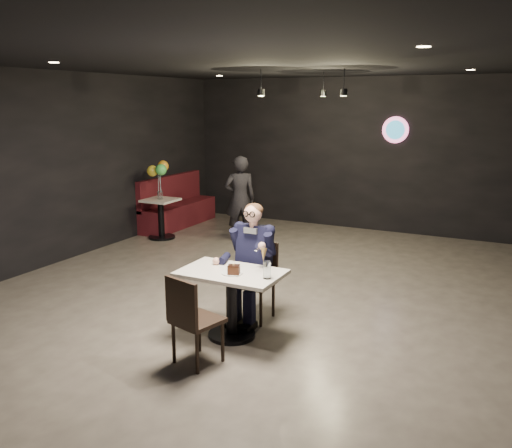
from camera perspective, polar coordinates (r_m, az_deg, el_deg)
The scene contains 17 objects.
floor at distance 7.26m, azimuth -0.49°, elevation -7.62°, with size 9.00×9.00×0.00m, color gray.
wall_sign at distance 10.79m, azimuth 14.47°, elevation 9.58°, with size 0.50×0.06×0.50m, color pink, non-canonical shape.
pendant_lights at distance 8.64m, azimuth 5.75°, elevation 15.04°, with size 1.40×1.20×0.36m, color black.
main_table at distance 5.97m, azimuth -2.60°, elevation -8.42°, with size 1.10×0.70×0.75m, color white.
chair_far at distance 6.40m, azimuth -0.19°, elevation -6.12°, with size 0.42×0.46×0.92m, color black.
chair_near at distance 5.40m, azimuth -6.16°, elevation -9.87°, with size 0.42×0.46×0.92m, color black.
seated_man at distance 6.32m, azimuth -0.19°, elevation -3.89°, with size 0.60×0.80×1.44m, color black.
dessert_plate at distance 5.77m, azimuth -2.53°, elevation -5.17°, with size 0.23×0.23×0.01m, color white.
cake_slice at distance 5.71m, azimuth -2.35°, elevation -4.85°, with size 0.12×0.10×0.09m, color black.
mint_leaf at distance 5.69m, azimuth -2.19°, elevation -4.53°, with size 0.06×0.04×0.01m, color #388B2D.
sundae_glass at distance 5.59m, azimuth 1.16°, elevation -4.86°, with size 0.08×0.08×0.18m, color silver.
wafer_cone at distance 5.56m, azimuth 0.81°, elevation -3.24°, with size 0.07×0.07×0.13m, color tan.
booth_bench at distance 11.27m, azimuth -8.20°, elevation 2.38°, with size 0.52×2.08×1.04m, color #4C101A.
side_table at distance 10.33m, azimuth -9.95°, elevation 0.48°, with size 0.58×0.58×0.72m, color white.
balloon_vase at distance 10.25m, azimuth -10.05°, elevation 3.02°, with size 0.10×0.10×0.15m, color silver.
balloon_bunch at distance 10.19m, azimuth -10.14°, elevation 5.15°, with size 0.38×0.38×0.62m, color yellow.
passerby at distance 9.96m, azimuth -1.69°, elevation 2.70°, with size 0.57×0.38×1.57m, color black.
Camera 1 is at (3.10, -6.05, 2.54)m, focal length 38.00 mm.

